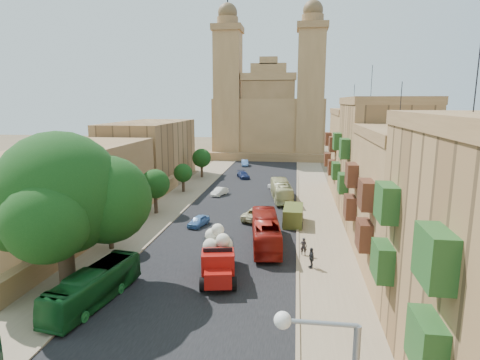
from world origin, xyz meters
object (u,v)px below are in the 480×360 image
(street_tree_c, at_px, (183,173))
(car_cream, at_px, (257,214))
(car_blue_a, at_px, (199,221))
(car_white_a, at_px, (220,192))
(olive_pickup, at_px, (293,216))
(pedestrian_c, at_px, (311,258))
(car_white_b, at_px, (275,186))
(bus_green_north, at_px, (94,286))
(pedestrian_a, at_px, (304,246))
(street_tree_a, at_px, (109,213))
(bus_cream_east, at_px, (281,191))
(street_tree_d, at_px, (202,158))
(church, at_px, (270,117))
(red_truck, at_px, (218,255))
(ficus_tree, at_px, (62,198))
(car_dkblue, at_px, (243,175))
(bus_red_east, at_px, (266,231))
(street_tree_b, at_px, (155,184))
(car_blue_b, at_px, (245,163))

(street_tree_c, xyz_separation_m, car_cream, (12.43, -12.94, -2.14))
(car_blue_a, distance_m, car_white_a, 14.69)
(olive_pickup, height_order, pedestrian_c, olive_pickup)
(car_white_b, relative_size, pedestrian_c, 2.09)
(bus_green_north, bearing_deg, pedestrian_a, 45.63)
(street_tree_a, relative_size, car_blue_a, 1.49)
(bus_cream_east, relative_size, car_cream, 1.85)
(street_tree_d, bearing_deg, street_tree_c, -90.00)
(street_tree_c, height_order, bus_cream_east, street_tree_c)
(church, height_order, red_truck, church)
(street_tree_a, relative_size, olive_pickup, 1.04)
(red_truck, height_order, car_white_a, red_truck)
(ficus_tree, xyz_separation_m, car_dkblue, (6.86, 44.09, -6.13))
(ficus_tree, distance_m, red_truck, 11.97)
(red_truck, xyz_separation_m, car_cream, (1.56, 15.51, -1.00))
(bus_red_east, bearing_deg, car_white_a, -74.47)
(church, xyz_separation_m, street_tree_a, (-10.00, -66.61, -6.18))
(car_white_a, xyz_separation_m, pedestrian_a, (11.67, -21.62, 0.25))
(car_blue_a, bearing_deg, car_white_a, 107.10)
(car_blue_a, bearing_deg, red_truck, -54.42)
(red_truck, relative_size, car_cream, 1.37)
(street_tree_a, xyz_separation_m, olive_pickup, (16.50, 9.99, -2.39))
(street_tree_d, distance_m, bus_red_east, 36.12)
(pedestrian_a, bearing_deg, bus_green_north, 42.97)
(red_truck, bearing_deg, ficus_tree, -161.00)
(street_tree_b, distance_m, street_tree_c, 12.02)
(car_white_b, bearing_deg, bus_cream_east, 75.63)
(bus_cream_east, height_order, car_dkblue, bus_cream_east)
(red_truck, relative_size, car_dkblue, 1.71)
(street_tree_a, height_order, car_dkblue, street_tree_a)
(street_tree_a, relative_size, street_tree_c, 1.17)
(street_tree_b, bearing_deg, street_tree_d, 90.00)
(street_tree_c, relative_size, car_blue_b, 1.11)
(street_tree_a, height_order, car_white_b, street_tree_a)
(church, distance_m, red_truck, 71.50)
(street_tree_c, bearing_deg, car_dkblue, 58.33)
(car_blue_a, bearing_deg, car_cream, 43.51)
(red_truck, relative_size, car_blue_a, 2.09)
(red_truck, xyz_separation_m, car_blue_b, (-4.90, 54.38, -1.08))
(street_tree_d, bearing_deg, red_truck, -74.96)
(bus_red_east, height_order, car_white_a, bus_red_east)
(church, height_order, pedestrian_a, church)
(car_blue_a, bearing_deg, street_tree_d, 117.78)
(church, distance_m, bus_red_east, 64.48)
(olive_pickup, height_order, car_white_b, olive_pickup)
(street_tree_d, distance_m, bus_cream_east, 21.23)
(car_white_a, xyz_separation_m, car_white_b, (7.78, 4.70, 0.06))
(street_tree_d, bearing_deg, pedestrian_c, -64.52)
(ficus_tree, distance_m, street_tree_b, 20.24)
(ficus_tree, bearing_deg, red_truck, 19.00)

